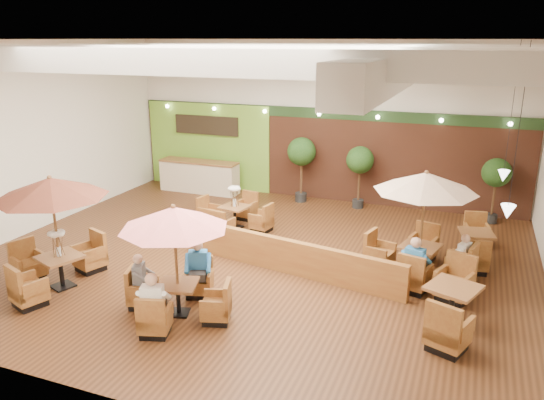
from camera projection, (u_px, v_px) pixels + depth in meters
The scene contains 17 objects.
room at pixel (280, 114), 13.79m from camera, with size 14.04×14.00×5.52m.
service_counter at pixel (199, 177), 19.76m from camera, with size 3.00×0.75×1.18m.
booth_divider at pixel (286, 256), 12.98m from camera, with size 6.15×0.18×0.85m, color brown.
table_0 at pixel (51, 208), 11.77m from camera, with size 2.62×2.78×2.67m.
table_1 at pixel (175, 240), 10.62m from camera, with size 2.47×2.47×2.40m.
table_2 at pixel (424, 205), 12.43m from camera, with size 2.67×2.67×2.62m.
table_3 at pixel (235, 215), 16.02m from camera, with size 2.39×2.39×1.47m.
table_4 at pixel (451, 305), 10.62m from camera, with size 1.19×2.94×1.04m.
table_5 at pixel (475, 245), 13.81m from camera, with size 0.98×2.56×0.92m.
topiary_0 at pixel (302, 154), 18.25m from camera, with size 0.98×0.98×2.28m.
topiary_1 at pixel (360, 162), 17.58m from camera, with size 0.91×0.91×2.12m.
topiary_2 at pixel (496, 175), 16.13m from camera, with size 0.88×0.88×2.05m.
diner_0 at pixel (153, 298), 10.09m from camera, with size 0.48×0.44×0.86m.
diner_1 at pixel (198, 264), 11.66m from camera, with size 0.47×0.44×0.85m.
diner_2 at pixel (141, 275), 11.19m from camera, with size 0.39×0.41×0.75m.
diner_3 at pixel (416, 259), 11.87m from camera, with size 0.46×0.41×0.86m.
diner_4 at pixel (462, 252), 12.41m from camera, with size 0.37×0.40×0.73m.
Camera 1 is at (5.07, -11.76, 5.53)m, focal length 35.00 mm.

